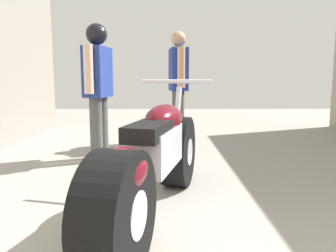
{
  "coord_description": "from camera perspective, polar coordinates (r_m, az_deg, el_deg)",
  "views": [
    {
      "loc": [
        -0.59,
        -0.09,
        1.03
      ],
      "look_at": [
        -0.57,
        3.46,
        0.52
      ],
      "focal_mm": 35.09,
      "sensor_mm": 36.0,
      "label": 1
    }
  ],
  "objects": [
    {
      "name": "motorcycle_maroon_cruiser",
      "position": [
        2.4,
        -2.35,
        -6.41
      ],
      "size": [
        0.86,
        2.19,
        1.03
      ],
      "color": "black",
      "rests_on": "ground_plane"
    },
    {
      "name": "ground_plane",
      "position": [
        3.61,
        9.13,
        -8.51
      ],
      "size": [
        15.92,
        15.92,
        0.0
      ],
      "primitive_type": "plane",
      "color": "gray"
    },
    {
      "name": "mechanic_with_helmet",
      "position": [
        4.22,
        -12.09,
        7.87
      ],
      "size": [
        0.32,
        0.67,
        1.7
      ],
      "color": "#4C4C4C",
      "rests_on": "ground_plane"
    },
    {
      "name": "mechanic_in_blue",
      "position": [
        5.18,
        1.79,
        7.77
      ],
      "size": [
        0.3,
        0.71,
        1.76
      ],
      "color": "#4C4C4C",
      "rests_on": "ground_plane"
    }
  ]
}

